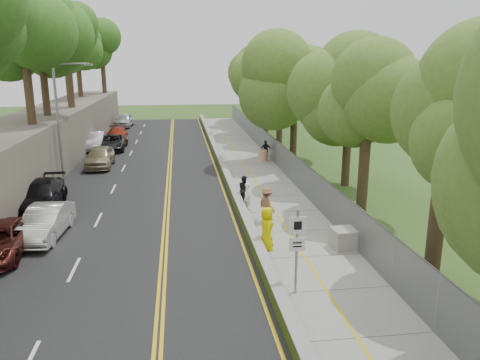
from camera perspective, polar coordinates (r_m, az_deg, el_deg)
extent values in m
plane|color=#33511E|center=(19.75, 1.61, -9.79)|extent=(140.00, 140.00, 0.00)
cube|color=black|center=(33.85, -11.52, 0.35)|extent=(11.20, 66.00, 0.04)
cube|color=gray|center=(34.19, 1.88, 0.79)|extent=(4.20, 66.00, 0.05)
cube|color=#7EC020|center=(33.83, -1.96, 1.13)|extent=(0.42, 66.00, 0.60)
cube|color=#595147|center=(34.98, -25.05, 3.05)|extent=(5.00, 66.00, 4.00)
cube|color=slate|center=(34.37, 5.35, 2.48)|extent=(0.04, 66.00, 2.00)
cylinder|color=gray|center=(32.97, -21.26, 6.34)|extent=(0.18, 0.18, 8.00)
cylinder|color=gray|center=(32.47, -19.96, 13.18)|extent=(2.30, 0.13, 0.13)
cube|color=gray|center=(32.26, -18.03, 13.24)|extent=(0.50, 0.22, 0.14)
cylinder|color=gray|center=(16.62, 6.91, -8.72)|extent=(0.09, 0.09, 3.10)
cube|color=white|center=(16.22, 7.05, -5.51)|extent=(0.62, 0.04, 0.62)
cube|color=white|center=(16.47, 6.97, -7.80)|extent=(0.56, 0.04, 0.50)
cylinder|color=#F15400|center=(38.31, 2.90, 3.01)|extent=(0.55, 0.55, 0.91)
cube|color=gray|center=(21.23, 12.93, -6.94)|extent=(1.42, 1.13, 0.89)
imported|color=white|center=(23.63, -22.63, -4.77)|extent=(1.90, 4.57, 1.47)
imported|color=black|center=(28.03, -23.18, -1.79)|extent=(2.43, 5.50, 1.57)
imported|color=tan|center=(37.60, -16.71, 2.72)|extent=(1.91, 4.73, 1.61)
imported|color=#B3B5BB|center=(45.15, -17.27, 4.57)|extent=(1.84, 4.91, 1.60)
imported|color=black|center=(44.49, -15.32, 4.42)|extent=(2.44, 5.05, 1.39)
imported|color=maroon|center=(48.50, -14.70, 5.30)|extent=(2.51, 5.17, 1.45)
imported|color=silver|center=(59.63, -13.96, 7.10)|extent=(2.26, 5.02, 1.67)
imported|color=#E2D600|center=(20.39, 3.28, -5.92)|extent=(0.63, 0.95, 1.93)
imported|color=white|center=(25.55, 1.01, -2.07)|extent=(0.46, 0.62, 1.57)
imported|color=black|center=(27.05, 0.52, -1.11)|extent=(0.77, 0.89, 1.59)
imported|color=#8E593D|center=(23.94, 3.30, -2.97)|extent=(1.09, 1.33, 1.79)
imported|color=black|center=(38.90, 3.15, 3.70)|extent=(0.94, 0.40, 1.59)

